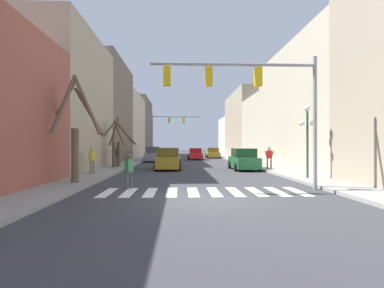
% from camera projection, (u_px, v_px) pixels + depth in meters
% --- Properties ---
extents(ground_plane, '(240.00, 240.00, 0.00)m').
position_uv_depth(ground_plane, '(208.00, 200.00, 10.90)').
color(ground_plane, '#38383D').
extents(sidewalk_left, '(2.10, 90.00, 0.15)m').
position_uv_depth(sidewalk_left, '(30.00, 199.00, 10.64)').
color(sidewalk_left, gray).
rests_on(sidewalk_left, ground_plane).
extents(sidewalk_right, '(2.10, 90.00, 0.15)m').
position_uv_depth(sidewalk_right, '(377.00, 196.00, 11.17)').
color(sidewalk_right, gray).
rests_on(sidewalk_right, ground_plane).
extents(building_row_left, '(6.00, 65.24, 11.59)m').
position_uv_depth(building_row_left, '(108.00, 121.00, 39.17)').
color(building_row_left, '#934C3D').
rests_on(building_row_left, ground_plane).
extents(building_row_right, '(6.00, 59.58, 11.94)m').
position_uv_depth(building_row_right, '(282.00, 118.00, 33.22)').
color(building_row_right, tan).
rests_on(building_row_right, ground_plane).
extents(crosswalk_stripes, '(8.55, 2.60, 0.01)m').
position_uv_depth(crosswalk_stripes, '(204.00, 192.00, 12.72)').
color(crosswalk_stripes, white).
rests_on(crosswalk_stripes, ground_plane).
extents(traffic_signal_near, '(7.46, 0.28, 5.98)m').
position_uv_depth(traffic_signal_near, '(253.00, 90.00, 13.31)').
color(traffic_signal_near, gray).
rests_on(traffic_signal_near, ground_plane).
extents(traffic_signal_far, '(7.24, 0.28, 6.67)m').
position_uv_depth(traffic_signal_far, '(166.00, 126.00, 44.70)').
color(traffic_signal_far, gray).
rests_on(traffic_signal_far, ground_plane).
extents(street_lamp_right_corner, '(0.95, 0.36, 4.11)m').
position_uv_depth(street_lamp_right_corner, '(307.00, 126.00, 16.89)').
color(street_lamp_right_corner, '#1E4C2D').
rests_on(street_lamp_right_corner, sidewalk_right).
extents(car_driving_away_lane, '(1.99, 4.39, 1.59)m').
position_uv_depth(car_driving_away_lane, '(195.00, 154.00, 41.07)').
color(car_driving_away_lane, red).
rests_on(car_driving_away_lane, ground_plane).
extents(car_parked_left_near, '(2.04, 4.49, 1.73)m').
position_uv_depth(car_parked_left_near, '(244.00, 160.00, 24.18)').
color(car_parked_left_near, '#236B38').
rests_on(car_parked_left_near, ground_plane).
extents(car_parked_right_near, '(1.98, 4.71, 1.81)m').
position_uv_depth(car_parked_right_near, '(153.00, 155.00, 36.26)').
color(car_parked_right_near, gray).
rests_on(car_parked_right_near, ground_plane).
extents(car_parked_left_far, '(2.10, 4.59, 1.78)m').
position_uv_depth(car_parked_left_far, '(168.00, 159.00, 24.55)').
color(car_parked_left_far, '#A38423').
rests_on(car_parked_left_far, ground_plane).
extents(car_parked_right_far, '(2.08, 4.12, 1.60)m').
position_uv_depth(car_parked_right_far, '(213.00, 153.00, 46.50)').
color(car_parked_right_far, '#A38423').
rests_on(car_parked_right_far, ground_plane).
extents(car_parked_left_mid, '(2.12, 4.72, 1.54)m').
position_uv_depth(car_parked_left_mid, '(158.00, 154.00, 44.00)').
color(car_parked_left_mid, gray).
rests_on(car_parked_left_mid, ground_plane).
extents(pedestrian_crossing_street, '(0.35, 0.75, 1.77)m').
position_uv_depth(pedestrian_crossing_street, '(92.00, 157.00, 19.38)').
color(pedestrian_crossing_street, '#7A705B').
rests_on(pedestrian_crossing_street, sidewalk_left).
extents(pedestrian_waiting_at_curb, '(0.73, 0.26, 1.70)m').
position_uv_depth(pedestrian_waiting_at_curb, '(269.00, 156.00, 23.53)').
color(pedestrian_waiting_at_curb, '#4C4C51').
rests_on(pedestrian_waiting_at_curb, sidewalk_right).
extents(pedestrian_on_left_sidewalk, '(0.42, 0.64, 1.61)m').
position_uv_depth(pedestrian_on_left_sidewalk, '(129.00, 168.00, 13.57)').
color(pedestrian_on_left_sidewalk, '#4C4C51').
rests_on(pedestrian_on_left_sidewalk, ground_plane).
extents(pedestrian_near_right_corner, '(0.49, 0.71, 1.82)m').
position_uv_depth(pedestrian_near_right_corner, '(116.00, 154.00, 25.70)').
color(pedestrian_near_right_corner, '#4C4C51').
rests_on(pedestrian_near_right_corner, sidewalk_left).
extents(street_tree_left_near, '(2.83, 1.42, 4.35)m').
position_uv_depth(street_tree_left_near, '(117.00, 142.00, 25.95)').
color(street_tree_left_near, brown).
rests_on(street_tree_left_near, sidewalk_left).
extents(street_tree_right_far, '(2.08, 0.95, 3.98)m').
position_uv_depth(street_tree_right_far, '(116.00, 146.00, 25.13)').
color(street_tree_right_far, brown).
rests_on(street_tree_right_far, sidewalk_left).
extents(street_tree_right_near, '(3.39, 2.03, 5.37)m').
position_uv_depth(street_tree_right_near, '(75.00, 130.00, 14.88)').
color(street_tree_right_near, brown).
rests_on(street_tree_right_near, sidewalk_left).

